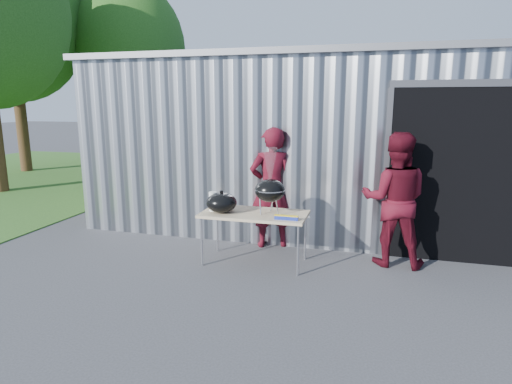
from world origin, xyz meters
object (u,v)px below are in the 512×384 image
(person_cook, at_px, (272,188))
(person_bystander, at_px, (394,200))
(folding_table, at_px, (254,215))
(kettle_grill, at_px, (270,185))

(person_cook, distance_m, person_bystander, 1.88)
(folding_table, xyz_separation_m, kettle_grill, (0.22, 0.01, 0.46))
(folding_table, xyz_separation_m, person_bystander, (1.92, 0.48, 0.24))
(person_cook, bearing_deg, person_bystander, 146.57)
(folding_table, relative_size, person_bystander, 0.79)
(person_bystander, bearing_deg, person_cook, -7.99)
(kettle_grill, relative_size, person_cook, 0.49)
(kettle_grill, bearing_deg, person_bystander, 15.82)
(person_cook, height_order, person_bystander, person_cook)
(person_cook, xyz_separation_m, person_bystander, (1.85, -0.31, -0.01))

